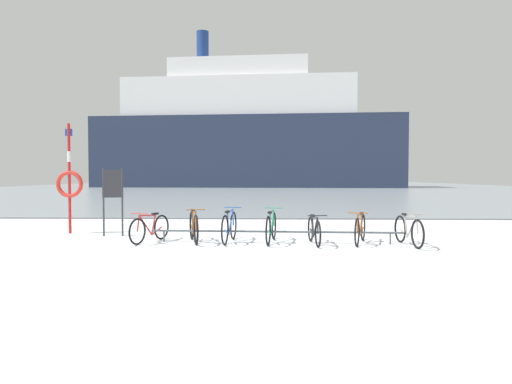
{
  "coord_description": "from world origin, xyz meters",
  "views": [
    {
      "loc": [
        0.53,
        -7.09,
        1.64
      ],
      "look_at": [
        0.16,
        5.31,
        1.19
      ],
      "focal_mm": 31.52,
      "sensor_mm": 36.0,
      "label": 1
    }
  ],
  "objects_px": {
    "bicycle_1": "(194,227)",
    "ferry_ship": "(245,135)",
    "bicycle_5": "(360,229)",
    "bicycle_2": "(229,227)",
    "bicycle_0": "(150,228)",
    "info_sign": "(113,190)",
    "bicycle_6": "(409,231)",
    "rescue_post": "(69,182)",
    "bicycle_3": "(271,227)",
    "bicycle_4": "(314,230)"
  },
  "relations": [
    {
      "from": "bicycle_1",
      "to": "ferry_ship",
      "type": "bearing_deg",
      "value": 91.87
    },
    {
      "from": "bicycle_1",
      "to": "bicycle_5",
      "type": "distance_m",
      "value": 4.07
    },
    {
      "from": "bicycle_1",
      "to": "bicycle_2",
      "type": "height_order",
      "value": "bicycle_1"
    },
    {
      "from": "bicycle_0",
      "to": "bicycle_1",
      "type": "height_order",
      "value": "bicycle_1"
    },
    {
      "from": "bicycle_5",
      "to": "info_sign",
      "type": "relative_size",
      "value": 0.88
    },
    {
      "from": "bicycle_6",
      "to": "ferry_ship",
      "type": "xyz_separation_m",
      "value": [
        -6.98,
        56.77,
        7.46
      ]
    },
    {
      "from": "bicycle_1",
      "to": "bicycle_5",
      "type": "height_order",
      "value": "bicycle_1"
    },
    {
      "from": "info_sign",
      "to": "rescue_post",
      "type": "distance_m",
      "value": 1.55
    },
    {
      "from": "bicycle_1",
      "to": "bicycle_3",
      "type": "distance_m",
      "value": 1.92
    },
    {
      "from": "bicycle_0",
      "to": "bicycle_2",
      "type": "height_order",
      "value": "bicycle_2"
    },
    {
      "from": "bicycle_3",
      "to": "bicycle_4",
      "type": "distance_m",
      "value": 1.06
    },
    {
      "from": "bicycle_2",
      "to": "bicycle_4",
      "type": "bearing_deg",
      "value": -9.13
    },
    {
      "from": "bicycle_1",
      "to": "ferry_ship",
      "type": "height_order",
      "value": "ferry_ship"
    },
    {
      "from": "bicycle_4",
      "to": "bicycle_6",
      "type": "height_order",
      "value": "bicycle_6"
    },
    {
      "from": "ferry_ship",
      "to": "info_sign",
      "type": "bearing_deg",
      "value": -90.57
    },
    {
      "from": "bicycle_1",
      "to": "bicycle_6",
      "type": "distance_m",
      "value": 5.16
    },
    {
      "from": "bicycle_6",
      "to": "bicycle_4",
      "type": "bearing_deg",
      "value": 177.19
    },
    {
      "from": "bicycle_4",
      "to": "bicycle_2",
      "type": "bearing_deg",
      "value": 170.87
    },
    {
      "from": "info_sign",
      "to": "bicycle_6",
      "type": "bearing_deg",
      "value": -10.97
    },
    {
      "from": "bicycle_2",
      "to": "rescue_post",
      "type": "relative_size",
      "value": 0.55
    },
    {
      "from": "bicycle_5",
      "to": "bicycle_6",
      "type": "relative_size",
      "value": 0.99
    },
    {
      "from": "bicycle_2",
      "to": "bicycle_1",
      "type": "bearing_deg",
      "value": -177.46
    },
    {
      "from": "bicycle_5",
      "to": "ferry_ship",
      "type": "bearing_deg",
      "value": 95.97
    },
    {
      "from": "bicycle_4",
      "to": "ferry_ship",
      "type": "relative_size",
      "value": 0.04
    },
    {
      "from": "bicycle_6",
      "to": "rescue_post",
      "type": "distance_m",
      "value": 9.25
    },
    {
      "from": "bicycle_5",
      "to": "info_sign",
      "type": "distance_m",
      "value": 6.62
    },
    {
      "from": "bicycle_6",
      "to": "rescue_post",
      "type": "bearing_deg",
      "value": 167.44
    },
    {
      "from": "bicycle_1",
      "to": "info_sign",
      "type": "xyz_separation_m",
      "value": [
        -2.39,
        1.06,
        0.87
      ]
    },
    {
      "from": "bicycle_6",
      "to": "info_sign",
      "type": "height_order",
      "value": "info_sign"
    },
    {
      "from": "bicycle_3",
      "to": "info_sign",
      "type": "relative_size",
      "value": 0.94
    },
    {
      "from": "bicycle_6",
      "to": "info_sign",
      "type": "relative_size",
      "value": 0.89
    },
    {
      "from": "info_sign",
      "to": "bicycle_2",
      "type": "bearing_deg",
      "value": -17.34
    },
    {
      "from": "bicycle_0",
      "to": "rescue_post",
      "type": "bearing_deg",
      "value": 149.31
    },
    {
      "from": "bicycle_2",
      "to": "bicycle_0",
      "type": "bearing_deg",
      "value": -178.11
    },
    {
      "from": "bicycle_1",
      "to": "bicycle_6",
      "type": "height_order",
      "value": "bicycle_1"
    },
    {
      "from": "bicycle_0",
      "to": "bicycle_6",
      "type": "bearing_deg",
      "value": -3.44
    },
    {
      "from": "bicycle_3",
      "to": "bicycle_4",
      "type": "xyz_separation_m",
      "value": [
        1.02,
        -0.29,
        -0.04
      ]
    },
    {
      "from": "bicycle_3",
      "to": "rescue_post",
      "type": "xyz_separation_m",
      "value": [
        -5.74,
        1.6,
        1.1
      ]
    },
    {
      "from": "bicycle_0",
      "to": "bicycle_6",
      "type": "height_order",
      "value": "bicycle_6"
    },
    {
      "from": "bicycle_4",
      "to": "rescue_post",
      "type": "bearing_deg",
      "value": 164.39
    },
    {
      "from": "bicycle_1",
      "to": "info_sign",
      "type": "relative_size",
      "value": 0.9
    },
    {
      "from": "info_sign",
      "to": "bicycle_3",
      "type": "bearing_deg",
      "value": -13.87
    },
    {
      "from": "bicycle_2",
      "to": "info_sign",
      "type": "height_order",
      "value": "info_sign"
    },
    {
      "from": "bicycle_3",
      "to": "bicycle_5",
      "type": "distance_m",
      "value": 2.16
    },
    {
      "from": "info_sign",
      "to": "ferry_ship",
      "type": "relative_size",
      "value": 0.04
    },
    {
      "from": "bicycle_4",
      "to": "bicycle_5",
      "type": "relative_size",
      "value": 0.98
    },
    {
      "from": "bicycle_1",
      "to": "bicycle_2",
      "type": "xyz_separation_m",
      "value": [
        0.88,
        0.04,
        0.0
      ]
    },
    {
      "from": "bicycle_5",
      "to": "bicycle_2",
      "type": "bearing_deg",
      "value": 177.26
    },
    {
      "from": "bicycle_0",
      "to": "bicycle_6",
      "type": "relative_size",
      "value": 0.94
    },
    {
      "from": "bicycle_2",
      "to": "bicycle_4",
      "type": "relative_size",
      "value": 1.07
    }
  ]
}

